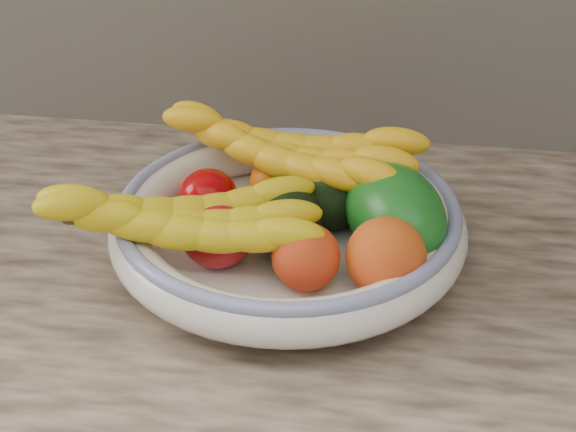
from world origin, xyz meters
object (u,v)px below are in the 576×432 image
Objects in this scene: fruit_bowl at (288,225)px; banana_bunch_front at (181,226)px; green_mango at (395,214)px; banana_bunch_back at (286,158)px.

fruit_bowl is 1.28× the size of banana_bunch_front.
green_mango reaches higher than banana_bunch_back.
green_mango is at bearing -2.69° from fruit_bowl.
green_mango is at bearing 3.58° from banana_bunch_front.
green_mango is 0.47× the size of banana_bunch_front.
fruit_bowl is 1.18× the size of banana_bunch_back.
banana_bunch_back reaches higher than banana_bunch_front.
banana_bunch_back is (-0.13, 0.09, 0.01)m from green_mango.
banana_bunch_front is at bearing 165.48° from green_mango.
fruit_bowl is at bearing 145.88° from green_mango.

